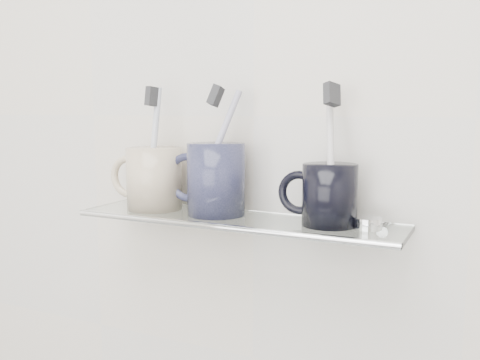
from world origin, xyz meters
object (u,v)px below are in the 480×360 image
Objects in this scene: shelf_glass at (236,220)px; mug_left at (154,178)px; mug_center at (216,179)px; mug_right at (330,195)px.

shelf_glass is 5.01× the size of mug_left.
shelf_glass is 0.16m from mug_left.
mug_left is at bearing -179.24° from mug_center.
shelf_glass is at bearing -6.98° from mug_center.
mug_left is at bearing 170.71° from mug_right.
mug_left is 0.29m from mug_right.
mug_left is (-0.15, 0.00, 0.05)m from shelf_glass.
mug_left is at bearing 178.09° from shelf_glass.
shelf_glass is 4.56× the size of mug_center.
mug_center is (0.11, 0.00, 0.00)m from mug_left.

